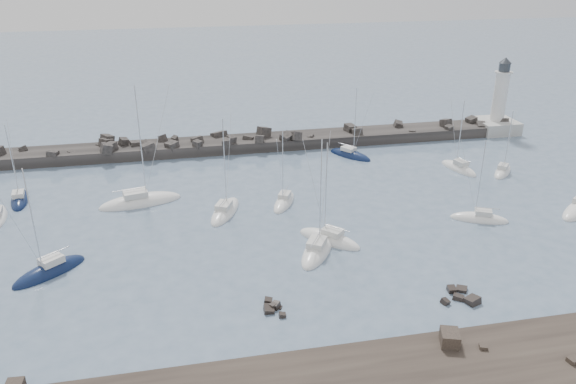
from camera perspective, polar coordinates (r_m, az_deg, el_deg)
The scene contains 16 objects.
ground at distance 63.66m, azimuth 0.56°, elevation -6.64°, with size 400.00×400.00×0.00m, color slate.
rock_cluster_near at distance 55.29m, azimuth -1.57°, elevation -11.73°, with size 2.07×3.22×1.11m.
rock_cluster_far at distance 59.47m, azimuth 17.23°, elevation -10.09°, with size 4.02×3.81×1.13m.
breakwater at distance 97.11m, azimuth -8.91°, elevation 4.29°, with size 115.00×7.63×5.16m.
lighthouse at distance 112.63m, azimuth 20.47°, elevation 7.26°, with size 7.00×7.00×14.60m.
sailboat_2 at distance 65.86m, azimuth -23.04°, elevation -7.47°, with size 8.05×7.31×13.36m.
sailboat_3 at distance 74.22m, azimuth -6.41°, elevation -2.01°, with size 5.95×8.95×13.58m.
sailboat_4 at distance 79.03m, azimuth -14.77°, elevation -1.02°, with size 11.58×5.64×17.41m.
sailboat_5 at distance 67.13m, azimuth 4.24°, elevation -4.85°, with size 7.58×7.76×13.18m.
sailboat_6 at distance 76.44m, azimuth -0.40°, elevation -1.06°, with size 5.11×7.30×11.25m.
sailboat_7 at distance 64.82m, azimuth 3.02°, elevation -5.93°, with size 6.98×9.27×14.37m.
sailboat_8 at distance 94.34m, azimuth 6.33°, elevation 3.72°, with size 6.76×7.81×12.56m.
sailboat_9 at distance 75.90m, azimuth 18.87°, elevation -2.62°, with size 7.54×5.09×11.58m.
sailboat_10 at distance 91.98m, azimuth 16.95°, elevation 2.28°, with size 4.20×7.71×11.84m.
sailboat_12 at distance 92.84m, azimuth 20.96°, elevation 1.91°, with size 5.97×6.17×10.60m.
sailboat_13 at distance 85.51m, azimuth -25.60°, elevation -0.74°, with size 3.29×7.53×11.62m.
Camera 1 is at (-11.57, -53.70, 32.18)m, focal length 35.00 mm.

